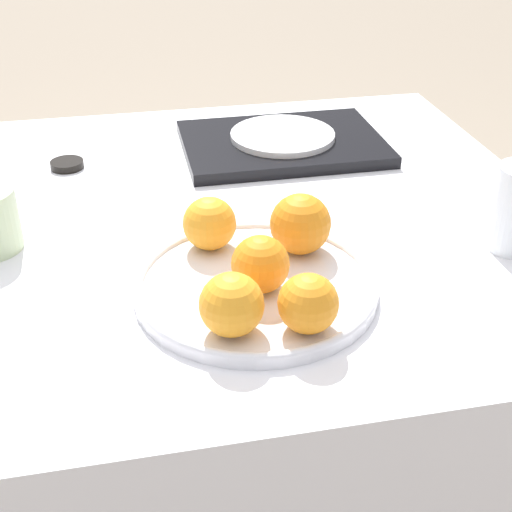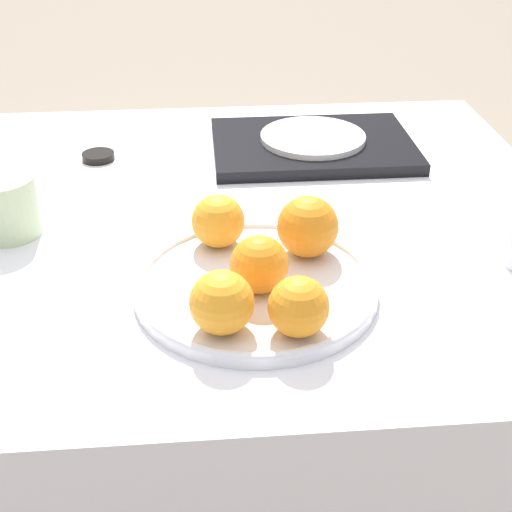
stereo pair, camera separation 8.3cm
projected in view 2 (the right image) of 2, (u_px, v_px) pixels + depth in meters
The scene contains 11 objects.
table at pixel (163, 410), 1.22m from camera, with size 1.25×0.89×0.76m.
fruit_platter at pixel (256, 285), 0.85m from camera, with size 0.29×0.29×0.02m.
orange_0 at pixel (259, 265), 0.82m from camera, with size 0.07×0.07×0.07m.
orange_1 at pixel (218, 221), 0.91m from camera, with size 0.07×0.07×0.07m.
orange_2 at pixel (299, 307), 0.75m from camera, with size 0.07×0.07×0.07m.
orange_3 at pixel (222, 303), 0.75m from camera, with size 0.07×0.07×0.07m.
orange_4 at pixel (308, 227), 0.89m from camera, with size 0.08×0.08×0.08m.
serving_tray at pixel (313, 145), 1.22m from camera, with size 0.34×0.24×0.02m.
side_plate at pixel (313, 137), 1.21m from camera, with size 0.18×0.18×0.01m.
cup_1 at pixel (5, 206), 0.96m from camera, with size 0.09×0.09×0.08m.
soy_dish at pixel (98, 156), 1.19m from camera, with size 0.05×0.05×0.01m.
Camera 2 is at (0.08, -0.92, 1.24)m, focal length 50.00 mm.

